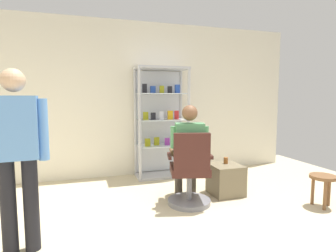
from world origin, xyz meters
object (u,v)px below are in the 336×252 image
object	(u,v)px
office_chair	(190,176)
tea_glass	(226,160)
display_cabinet_main	(161,121)
storage_crate	(226,179)
seated_shopkeeper	(188,149)
wooden_stool	(323,182)
standing_customer	(17,149)

from	to	relation	value
office_chair	tea_glass	bearing A→B (deg)	24.08
display_cabinet_main	storage_crate	size ratio (longest dim) A/B	4.31
display_cabinet_main	tea_glass	xyz separation A→B (m)	(0.66, -1.14, -0.49)
storage_crate	tea_glass	size ratio (longest dim) A/B	4.75
display_cabinet_main	seated_shopkeeper	world-z (taller)	display_cabinet_main
seated_shopkeeper	wooden_stool	bearing A→B (deg)	-23.96
office_chair	seated_shopkeeper	bearing A→B (deg)	76.11
office_chair	wooden_stool	distance (m)	1.68
wooden_stool	seated_shopkeeper	bearing A→B (deg)	156.04
office_chair	seated_shopkeeper	world-z (taller)	seated_shopkeeper
storage_crate	tea_glass	distance (m)	0.27
seated_shopkeeper	standing_customer	distance (m)	2.02
office_chair	standing_customer	world-z (taller)	standing_customer
display_cabinet_main	standing_customer	xyz separation A→B (m)	(-1.86, -1.99, -0.03)
display_cabinet_main	seated_shopkeeper	size ratio (longest dim) A/B	1.47
standing_customer	office_chair	bearing A→B (deg)	16.32
office_chair	wooden_stool	xyz separation A→B (m)	(1.59, -0.53, -0.07)
standing_customer	wooden_stool	distance (m)	3.48
display_cabinet_main	office_chair	distance (m)	1.56
seated_shopkeeper	tea_glass	xyz separation A→B (m)	(0.64, 0.15, -0.24)
standing_customer	wooden_stool	world-z (taller)	standing_customer
standing_customer	seated_shopkeeper	bearing A→B (deg)	20.36
wooden_stool	office_chair	bearing A→B (deg)	161.53
tea_glass	standing_customer	size ratio (longest dim) A/B	0.06
standing_customer	storage_crate	bearing A→B (deg)	17.36
office_chair	tea_glass	distance (m)	0.75
storage_crate	office_chair	bearing A→B (deg)	-159.74
wooden_stool	storage_crate	bearing A→B (deg)	140.81
seated_shopkeeper	wooden_stool	distance (m)	1.74
office_chair	wooden_stool	size ratio (longest dim) A/B	2.36
display_cabinet_main	storage_crate	world-z (taller)	display_cabinet_main
storage_crate	wooden_stool	xyz separation A→B (m)	(0.95, -0.77, 0.11)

